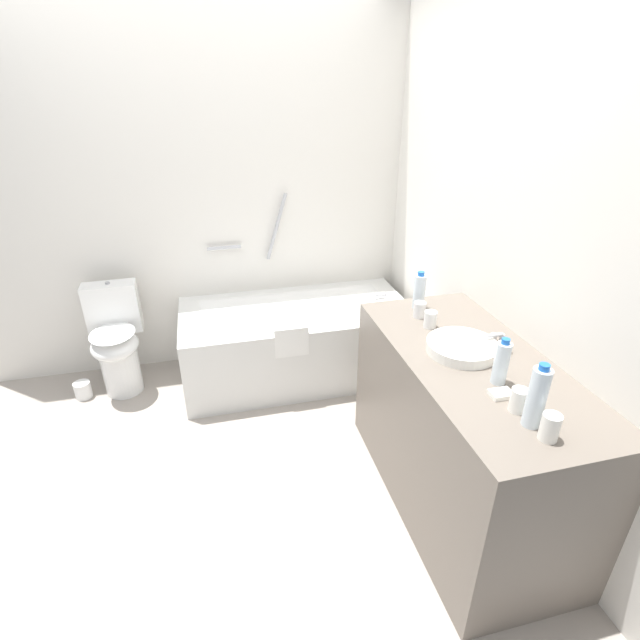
% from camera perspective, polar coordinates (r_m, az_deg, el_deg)
% --- Properties ---
extents(ground_plane, '(3.88, 3.88, 0.00)m').
position_cam_1_polar(ground_plane, '(2.93, -10.49, -16.35)').
color(ground_plane, '#9E9389').
extents(wall_back_tiled, '(3.28, 0.10, 2.50)m').
position_cam_1_polar(wall_back_tiled, '(3.53, -13.96, 14.07)').
color(wall_back_tiled, silver).
rests_on(wall_back_tiled, ground_plane).
extents(wall_right_mirror, '(0.10, 2.89, 2.50)m').
position_cam_1_polar(wall_right_mirror, '(2.73, 20.28, 9.59)').
color(wall_right_mirror, silver).
rests_on(wall_right_mirror, ground_plane).
extents(bathtub, '(1.62, 0.79, 1.27)m').
position_cam_1_polar(bathtub, '(3.50, -2.81, -2.22)').
color(bathtub, silver).
rests_on(bathtub, ground_plane).
extents(toilet, '(0.36, 0.48, 0.76)m').
position_cam_1_polar(toilet, '(3.56, -23.20, -2.47)').
color(toilet, white).
rests_on(toilet, ground_plane).
extents(vanity_counter, '(0.64, 1.38, 0.86)m').
position_cam_1_polar(vanity_counter, '(2.51, 16.69, -12.77)').
color(vanity_counter, '#6B6056').
rests_on(vanity_counter, ground_plane).
extents(sink_basin, '(0.33, 0.33, 0.05)m').
position_cam_1_polar(sink_basin, '(2.30, 16.64, -3.14)').
color(sink_basin, white).
rests_on(sink_basin, vanity_counter).
extents(sink_faucet, '(0.10, 0.15, 0.07)m').
position_cam_1_polar(sink_faucet, '(2.39, 20.73, -2.35)').
color(sink_faucet, '#B5B5BA').
rests_on(sink_faucet, vanity_counter).
extents(water_bottle_0, '(0.07, 0.07, 0.26)m').
position_cam_1_polar(water_bottle_0, '(1.87, 24.54, -8.39)').
color(water_bottle_0, silver).
rests_on(water_bottle_0, vanity_counter).
extents(water_bottle_1, '(0.06, 0.06, 0.21)m').
position_cam_1_polar(water_bottle_1, '(2.65, 11.81, 3.38)').
color(water_bottle_1, silver).
rests_on(water_bottle_1, vanity_counter).
extents(water_bottle_2, '(0.06, 0.06, 0.21)m').
position_cam_1_polar(water_bottle_2, '(2.09, 20.90, -4.78)').
color(water_bottle_2, silver).
rests_on(water_bottle_2, vanity_counter).
extents(drinking_glass_0, '(0.06, 0.06, 0.09)m').
position_cam_1_polar(drinking_glass_0, '(2.47, 13.07, 0.08)').
color(drinking_glass_0, white).
rests_on(drinking_glass_0, vanity_counter).
extents(drinking_glass_1, '(0.07, 0.07, 0.10)m').
position_cam_1_polar(drinking_glass_1, '(1.87, 25.84, -11.47)').
color(drinking_glass_1, white).
rests_on(drinking_glass_1, vanity_counter).
extents(drinking_glass_2, '(0.07, 0.07, 0.09)m').
position_cam_1_polar(drinking_glass_2, '(1.97, 22.70, -8.85)').
color(drinking_glass_2, white).
rests_on(drinking_glass_2, vanity_counter).
extents(drinking_glass_3, '(0.06, 0.06, 0.08)m').
position_cam_1_polar(drinking_glass_3, '(2.57, 11.85, 1.22)').
color(drinking_glass_3, white).
rests_on(drinking_glass_3, vanity_counter).
extents(soap_dish, '(0.09, 0.06, 0.02)m').
position_cam_1_polar(soap_dish, '(2.05, 20.89, -8.27)').
color(soap_dish, white).
rests_on(soap_dish, vanity_counter).
extents(toilet_paper_roll, '(0.11, 0.11, 0.12)m').
position_cam_1_polar(toilet_paper_roll, '(3.73, -26.53, -7.50)').
color(toilet_paper_roll, white).
rests_on(toilet_paper_roll, ground_plane).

